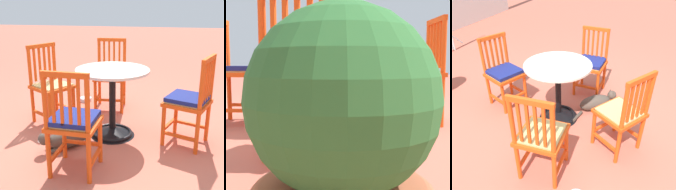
# 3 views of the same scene
# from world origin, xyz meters

# --- Properties ---
(ground_plane) EXTENTS (24.00, 24.00, 0.00)m
(ground_plane) POSITION_xyz_m (0.00, 0.00, 0.00)
(ground_plane) COLOR #BC604C
(cafe_table) EXTENTS (0.76, 0.76, 0.73)m
(cafe_table) POSITION_xyz_m (-0.06, 0.14, 0.28)
(cafe_table) COLOR black
(cafe_table) RESTS_ON ground_plane
(orange_chair_by_planter) EXTENTS (0.55, 0.55, 0.91)m
(orange_chair_by_planter) POSITION_xyz_m (-0.32, -0.64, 0.43)
(orange_chair_by_planter) COLOR #E04C14
(orange_chair_by_planter) RESTS_ON ground_plane
(orange_chair_tucked_in) EXTENTS (0.42, 0.42, 0.91)m
(orange_chair_tucked_in) POSITION_xyz_m (0.69, -0.06, 0.45)
(orange_chair_tucked_in) COLOR #E04C14
(orange_chair_tucked_in) RESTS_ON ground_plane
(orange_chair_at_corner) EXTENTS (0.52, 0.52, 0.91)m
(orange_chair_at_corner) POSITION_xyz_m (0.01, 0.92, 0.45)
(orange_chair_at_corner) COLOR #E04C14
(orange_chair_at_corner) RESTS_ON ground_plane
(orange_chair_near_fence) EXTENTS (0.42, 0.42, 0.91)m
(orange_chair_near_fence) POSITION_xyz_m (-0.89, -0.02, 0.43)
(orange_chair_near_fence) COLOR #E04C14
(orange_chair_near_fence) RESTS_ON ground_plane
(tabby_cat) EXTENTS (0.63, 0.48, 0.23)m
(tabby_cat) POSITION_xyz_m (0.30, -0.28, 0.10)
(tabby_cat) COLOR #4C4238
(tabby_cat) RESTS_ON ground_plane
(pet_water_bowl) EXTENTS (0.17, 0.17, 0.05)m
(pet_water_bowl) POSITION_xyz_m (-1.08, -0.42, 0.03)
(pet_water_bowl) COLOR silver
(pet_water_bowl) RESTS_ON ground_plane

